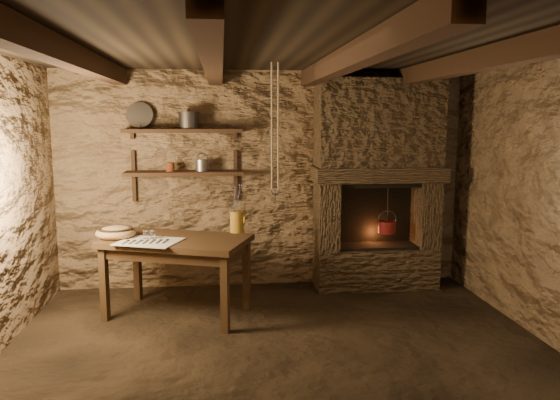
{
  "coord_description": "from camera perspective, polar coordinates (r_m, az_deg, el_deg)",
  "views": [
    {
      "loc": [
        -0.45,
        -4.05,
        1.87
      ],
      "look_at": [
        0.08,
        0.9,
        1.13
      ],
      "focal_mm": 35.0,
      "sensor_mm": 36.0,
      "label": 1
    }
  ],
  "objects": [
    {
      "name": "floor",
      "position": [
        4.48,
        0.2,
        -16.22
      ],
      "size": [
        4.5,
        4.5,
        0.0
      ],
      "primitive_type": "plane",
      "color": "black",
      "rests_on": "ground"
    },
    {
      "name": "back_wall",
      "position": [
        6.1,
        -1.86,
        2.13
      ],
      "size": [
        4.5,
        0.04,
        2.4
      ],
      "primitive_type": "cube",
      "color": "brown",
      "rests_on": "floor"
    },
    {
      "name": "front_wall",
      "position": [
        2.2,
        6.0,
        -9.31
      ],
      "size": [
        4.5,
        0.04,
        2.4
      ],
      "primitive_type": "cube",
      "color": "brown",
      "rests_on": "floor"
    },
    {
      "name": "ceiling",
      "position": [
        4.11,
        0.21,
        15.85
      ],
      "size": [
        4.5,
        4.0,
        0.04
      ],
      "primitive_type": "cube",
      "color": "black",
      "rests_on": "back_wall"
    },
    {
      "name": "beam_far_left",
      "position": [
        4.21,
        -21.2,
        13.89
      ],
      "size": [
        0.14,
        3.95,
        0.16
      ],
      "primitive_type": "cube",
      "color": "black",
      "rests_on": "ceiling"
    },
    {
      "name": "beam_mid_left",
      "position": [
        4.07,
        -7.03,
        14.58
      ],
      "size": [
        0.14,
        3.95,
        0.16
      ],
      "primitive_type": "cube",
      "color": "black",
      "rests_on": "ceiling"
    },
    {
      "name": "beam_mid_right",
      "position": [
        4.18,
        7.26,
        14.42
      ],
      "size": [
        0.14,
        3.95,
        0.16
      ],
      "primitive_type": "cube",
      "color": "black",
      "rests_on": "ceiling"
    },
    {
      "name": "beam_far_right",
      "position": [
        4.51,
        20.07,
        13.54
      ],
      "size": [
        0.14,
        3.95,
        0.16
      ],
      "primitive_type": "cube",
      "color": "black",
      "rests_on": "ceiling"
    },
    {
      "name": "shelf_lower",
      "position": [
        5.93,
        -9.97,
        2.79
      ],
      "size": [
        1.25,
        0.3,
        0.04
      ],
      "primitive_type": "cube",
      "color": "black",
      "rests_on": "back_wall"
    },
    {
      "name": "shelf_upper",
      "position": [
        5.9,
        -10.09,
        7.14
      ],
      "size": [
        1.25,
        0.3,
        0.04
      ],
      "primitive_type": "cube",
      "color": "black",
      "rests_on": "back_wall"
    },
    {
      "name": "hearth",
      "position": [
        6.09,
        10.12,
        2.24
      ],
      "size": [
        1.43,
        0.51,
        2.3
      ],
      "color": "#3C2D1E",
      "rests_on": "floor"
    },
    {
      "name": "work_table",
      "position": [
        5.35,
        -10.68,
        -7.58
      ],
      "size": [
        1.5,
        1.17,
        0.75
      ],
      "rotation": [
        0.0,
        0.0,
        -0.35
      ],
      "color": "#372313",
      "rests_on": "floor"
    },
    {
      "name": "linen_cloth",
      "position": [
        5.16,
        -13.51,
        -4.24
      ],
      "size": [
        0.66,
        0.6,
        0.01
      ],
      "primitive_type": "cube",
      "rotation": [
        0.0,
        0.0,
        -0.36
      ],
      "color": "beige",
      "rests_on": "work_table"
    },
    {
      "name": "pewter_cutlery_row",
      "position": [
        5.14,
        -13.54,
        -4.18
      ],
      "size": [
        0.48,
        0.32,
        0.01
      ],
      "primitive_type": null,
      "rotation": [
        0.0,
        0.0,
        -0.36
      ],
      "color": "gray",
      "rests_on": "linen_cloth"
    },
    {
      "name": "drinking_glasses",
      "position": [
        5.25,
        -13.2,
        -3.58
      ],
      "size": [
        0.17,
        0.05,
        0.07
      ],
      "primitive_type": null,
      "color": "white",
      "rests_on": "linen_cloth"
    },
    {
      "name": "stoneware_jug",
      "position": [
        5.43,
        -4.51,
        -1.21
      ],
      "size": [
        0.16,
        0.16,
        0.49
      ],
      "rotation": [
        0.0,
        0.0,
        0.2
      ],
      "color": "#9F721E",
      "rests_on": "work_table"
    },
    {
      "name": "wooden_bowl",
      "position": [
        5.43,
        -16.79,
        -3.31
      ],
      "size": [
        0.39,
        0.39,
        0.13
      ],
      "primitive_type": "ellipsoid",
      "rotation": [
        0.0,
        0.0,
        -0.04
      ],
      "color": "#AA7D49",
      "rests_on": "work_table"
    },
    {
      "name": "iron_stockpot",
      "position": [
        5.9,
        -9.49,
        8.13
      ],
      "size": [
        0.26,
        0.26,
        0.16
      ],
      "primitive_type": "cylinder",
      "rotation": [
        0.0,
        0.0,
        -0.27
      ],
      "color": "#322F2C",
      "rests_on": "shelf_upper"
    },
    {
      "name": "tin_pan",
      "position": [
        6.05,
        -14.44,
        8.57
      ],
      "size": [
        0.29,
        0.14,
        0.28
      ],
      "primitive_type": "cylinder",
      "rotation": [
        1.26,
        0.0,
        -0.04
      ],
      "color": "gray",
      "rests_on": "shelf_upper"
    },
    {
      "name": "small_kettle",
      "position": [
        5.91,
        -8.15,
        3.62
      ],
      "size": [
        0.19,
        0.15,
        0.19
      ],
      "primitive_type": null,
      "rotation": [
        0.0,
        0.0,
        0.11
      ],
      "color": "gray",
      "rests_on": "shelf_lower"
    },
    {
      "name": "rusty_tin",
      "position": [
        5.94,
        -11.4,
        3.4
      ],
      "size": [
        0.12,
        0.12,
        0.09
      ],
      "primitive_type": "cylinder",
      "rotation": [
        0.0,
        0.0,
        0.33
      ],
      "color": "#592611",
      "rests_on": "shelf_lower"
    },
    {
      "name": "red_pot",
      "position": [
        6.16,
        11.12,
        -2.7
      ],
      "size": [
        0.24,
        0.24,
        0.54
      ],
      "rotation": [
        0.0,
        0.0,
        0.35
      ],
      "color": "maroon",
      "rests_on": "hearth"
    },
    {
      "name": "hanging_ropes",
      "position": [
        5.12,
        -0.53,
        7.65
      ],
      "size": [
        0.08,
        0.08,
        1.2
      ],
      "primitive_type": null,
      "color": "#C5B28B",
      "rests_on": "ceiling"
    }
  ]
}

